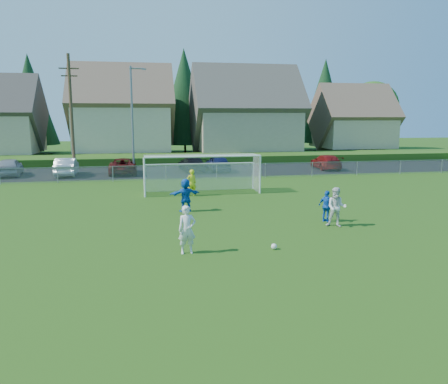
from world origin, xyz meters
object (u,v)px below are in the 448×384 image
(soccer_ball, at_px, (274,246))
(car_e, at_px, (218,163))
(car_g, at_px, (326,162))
(player_blue_b, at_px, (186,195))
(player_blue_a, at_px, (327,206))
(car_a, at_px, (10,167))
(car_c, at_px, (123,166))
(car_d, at_px, (192,164))
(player_white_a, at_px, (187,230))
(car_b, at_px, (67,167))
(soccer_goal, at_px, (201,168))
(goalkeeper, at_px, (192,183))
(player_white_b, at_px, (336,207))

(soccer_ball, bearing_deg, car_e, 85.46)
(car_g, bearing_deg, soccer_ball, 67.14)
(player_blue_b, height_order, car_g, player_blue_b)
(player_blue_a, bearing_deg, car_a, 11.64)
(car_c, xyz_separation_m, car_d, (6.04, 0.60, -0.01))
(soccer_ball, height_order, car_g, car_g)
(car_d, xyz_separation_m, car_e, (2.31, -0.26, 0.04))
(car_a, relative_size, car_d, 0.95)
(car_c, height_order, car_g, car_c)
(player_white_a, bearing_deg, car_b, 101.98)
(player_white_a, bearing_deg, soccer_goal, 73.20)
(player_blue_a, distance_m, car_c, 22.00)
(player_blue_b, bearing_deg, soccer_goal, -117.78)
(player_blue_b, relative_size, car_e, 0.41)
(soccer_ball, relative_size, car_d, 0.05)
(car_g, bearing_deg, car_e, 3.33)
(car_a, xyz_separation_m, car_c, (9.22, -0.47, -0.07))
(soccer_ball, bearing_deg, car_c, 105.58)
(car_e, height_order, car_g, car_e)
(player_blue_b, xyz_separation_m, goalkeeper, (0.81, 4.42, -0.03))
(goalkeeper, relative_size, car_a, 0.38)
(soccer_ball, height_order, soccer_goal, soccer_goal)
(player_white_a, relative_size, player_white_b, 0.99)
(car_a, distance_m, soccer_goal, 18.31)
(car_b, distance_m, car_d, 10.64)
(car_e, height_order, soccer_goal, soccer_goal)
(player_white_a, relative_size, player_blue_b, 1.02)
(player_blue_b, height_order, car_d, player_blue_b)
(car_d, bearing_deg, car_e, 168.11)
(player_white_a, height_order, player_blue_b, player_white_a)
(car_c, height_order, car_d, car_c)
(goalkeeper, relative_size, car_c, 0.34)
(soccer_ball, height_order, car_a, car_a)
(car_b, xyz_separation_m, car_c, (4.57, 0.28, -0.06))
(car_a, bearing_deg, player_white_b, 125.25)
(player_blue_a, xyz_separation_m, car_a, (-19.40, 19.97, 0.01))
(player_white_a, bearing_deg, soccer_ball, -8.97)
(car_a, relative_size, soccer_goal, 0.59)
(player_white_a, bearing_deg, car_d, 76.37)
(car_d, distance_m, car_e, 2.32)
(car_g, distance_m, soccer_goal, 16.91)
(car_a, distance_m, car_e, 17.57)
(car_e, relative_size, soccer_goal, 0.57)
(car_g, bearing_deg, soccer_goal, 43.28)
(soccer_ball, height_order, player_blue_a, player_blue_a)
(car_d, bearing_deg, car_g, 172.30)
(player_white_b, height_order, goalkeeper, player_white_b)
(player_blue_b, relative_size, soccer_goal, 0.23)
(car_b, height_order, car_c, car_b)
(car_b, xyz_separation_m, car_e, (12.91, 0.61, -0.03))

